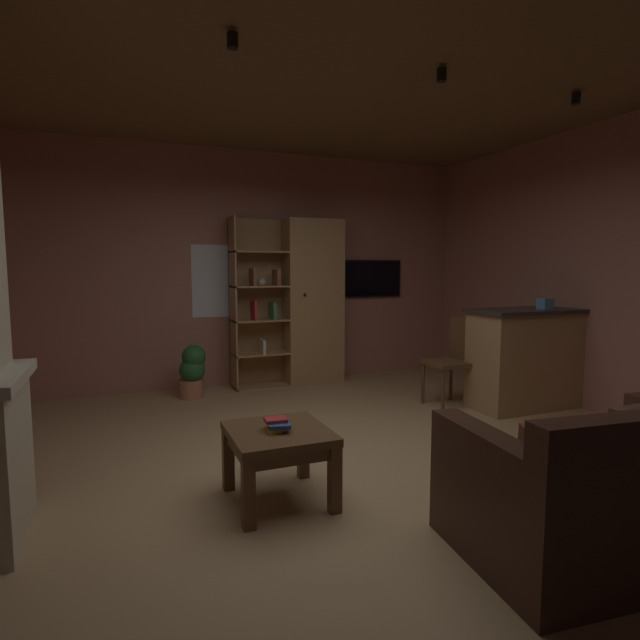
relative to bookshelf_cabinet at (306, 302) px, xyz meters
The scene contains 19 objects.
floor 3.00m from the bookshelf_cabinet, 105.17° to the right, with size 5.98×5.92×0.02m, color tan.
wall_back 0.89m from the bookshelf_cabinet, 159.66° to the left, with size 6.10×0.06×2.88m, color #AD7060.
wall_right 3.57m from the bookshelf_cabinet, 50.00° to the right, with size 0.06×5.92×2.88m, color #AD7060.
ceiling 3.38m from the bookshelf_cabinet, 105.17° to the right, with size 5.98×5.92×0.02m, color brown.
window_pane_back 1.05m from the bookshelf_cabinet, 166.26° to the left, with size 0.77×0.01×0.88m, color white.
bookshelf_cabinet is the anchor object (origin of this frame).
kitchen_bar_counter 2.70m from the bookshelf_cabinet, 47.24° to the right, with size 1.37×0.58×1.03m.
tissue_box 2.76m from the bookshelf_cabinet, 47.52° to the right, with size 0.12×0.12×0.11m, color #598CBF.
leather_couch 4.28m from the bookshelf_cabinet, 88.79° to the right, with size 1.57×1.05×0.84m.
coffee_table 3.36m from the bookshelf_cabinet, 113.23° to the right, with size 0.60×0.63×0.46m.
table_book_0 3.39m from the bookshelf_cabinet, 113.51° to the right, with size 0.10×0.09×0.03m, color gold.
table_book_1 3.39m from the bookshelf_cabinet, 112.98° to the right, with size 0.13×0.09×0.03m, color #2D4C8C.
table_book_2 3.34m from the bookshelf_cabinet, 113.52° to the right, with size 0.13×0.11×0.02m, color #B22D2D.
dining_chair 1.99m from the bookshelf_cabinet, 56.13° to the right, with size 0.42×0.42×0.92m.
potted_floor_plant 1.64m from the bookshelf_cabinet, 169.87° to the right, with size 0.31×0.29×0.60m.
wall_mounted_tv 1.09m from the bookshelf_cabinet, 11.53° to the left, with size 0.89×0.06×0.50m.
track_light_spot_1 3.64m from the bookshelf_cabinet, 118.14° to the right, with size 0.07×0.07×0.09m, color black.
track_light_spot_2 3.34m from the bookshelf_cabinet, 90.14° to the right, with size 0.07×0.07×0.09m, color black.
track_light_spot_3 3.57m from the bookshelf_cabinet, 65.09° to the right, with size 0.07×0.07×0.09m, color black.
Camera 1 is at (-1.46, -3.23, 1.46)m, focal length 28.34 mm.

